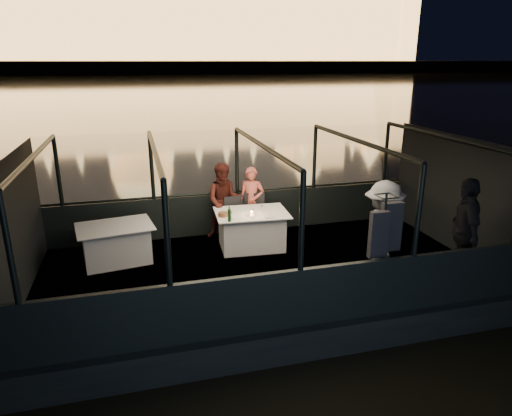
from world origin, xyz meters
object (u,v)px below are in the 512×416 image
object	(u,v)px
dining_table_aft	(116,243)
person_woman_coral	(252,202)
dining_table_central	(252,230)
passenger_dark	(463,236)
person_man_maroon	(225,204)
chair_port_left	(236,221)
coat_stand	(381,252)
chair_port_right	(257,219)
wine_bottle	(229,214)
passenger_stripe	(382,236)

from	to	relation	value
dining_table_aft	person_woman_coral	distance (m)	2.96
dining_table_central	passenger_dark	xyz separation A→B (m)	(3.09, -2.40, 0.47)
dining_table_aft	person_man_maroon	distance (m)	2.39
chair_port_left	person_man_maroon	xyz separation A→B (m)	(-0.18, 0.27, 0.30)
chair_port_left	coat_stand	xyz separation A→B (m)	(1.57, -3.20, 0.45)
chair_port_left	dining_table_aft	bearing A→B (deg)	-176.62
chair_port_left	chair_port_right	xyz separation A→B (m)	(0.46, 0.00, 0.00)
dining_table_aft	person_woman_coral	xyz separation A→B (m)	(2.84, 0.72, 0.36)
wine_bottle	dining_table_central	bearing A→B (deg)	37.85
chair_port_left	person_man_maroon	distance (m)	0.44
dining_table_central	person_man_maroon	bearing A→B (deg)	119.65
coat_stand	person_man_maroon	bearing A→B (deg)	116.69
wine_bottle	chair_port_right	bearing A→B (deg)	48.46
chair_port_right	person_woman_coral	distance (m)	0.41
dining_table_central	coat_stand	world-z (taller)	coat_stand
wine_bottle	person_woman_coral	bearing A→B (deg)	57.47
chair_port_left	passenger_dark	xyz separation A→B (m)	(3.32, -2.85, 0.40)
dining_table_aft	passenger_stripe	size ratio (longest dim) A/B	0.76
passenger_stripe	coat_stand	bearing A→B (deg)	174.18
chair_port_left	wine_bottle	xyz separation A→B (m)	(-0.31, -0.87, 0.47)
chair_port_right	person_man_maroon	bearing A→B (deg)	176.36
dining_table_central	coat_stand	size ratio (longest dim) A/B	0.79
person_woman_coral	chair_port_left	bearing A→B (deg)	-122.76
coat_stand	dining_table_aft	bearing A→B (deg)	145.45
dining_table_central	coat_stand	xyz separation A→B (m)	(1.34, -2.75, 0.51)
dining_table_central	chair_port_right	bearing A→B (deg)	62.90
coat_stand	passenger_stripe	world-z (taller)	coat_stand
chair_port_left	passenger_stripe	bearing A→B (deg)	-58.51
passenger_dark	wine_bottle	bearing A→B (deg)	-95.77
dining_table_central	wine_bottle	size ratio (longest dim) A/B	4.83
chair_port_left	dining_table_central	bearing A→B (deg)	-69.89
chair_port_left	person_woman_coral	size ratio (longest dim) A/B	0.61
chair_port_left	coat_stand	world-z (taller)	coat_stand
wine_bottle	dining_table_aft	bearing A→B (deg)	168.88
chair_port_right	passenger_stripe	size ratio (longest dim) A/B	0.53
person_man_maroon	chair_port_right	bearing A→B (deg)	-13.15
chair_port_right	chair_port_left	bearing A→B (deg)	-160.77
chair_port_left	chair_port_right	bearing A→B (deg)	-7.25
dining_table_aft	coat_stand	bearing A→B (deg)	-34.55
coat_stand	person_woman_coral	xyz separation A→B (m)	(-1.15, 3.47, -0.15)
dining_table_central	passenger_stripe	size ratio (longest dim) A/B	0.80
dining_table_aft	passenger_dark	bearing A→B (deg)	-22.62
dining_table_central	passenger_stripe	bearing A→B (deg)	-49.13
person_woman_coral	chair_port_right	bearing A→B (deg)	-56.31
dining_table_aft	passenger_stripe	bearing A→B (deg)	-24.71
coat_stand	person_woman_coral	distance (m)	3.66
dining_table_central	passenger_dark	world-z (taller)	passenger_dark
person_man_maroon	passenger_dark	bearing A→B (deg)	-31.98
chair_port_right	person_woman_coral	world-z (taller)	person_woman_coral
passenger_dark	chair_port_right	bearing A→B (deg)	-112.07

